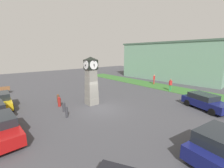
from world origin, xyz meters
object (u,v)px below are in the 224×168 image
Objects in this scene: bollard_end_row at (67,112)px; pedestrian_near_bench at (154,79)px; bollard_near_tower at (58,98)px; clock_tower at (91,81)px; car_far_lot at (205,101)px; bollard_far_row at (64,107)px; bench at (3,90)px; bollard_mid_row at (59,102)px; pedestrian_crossing_lot at (170,84)px; car_silver_hatch at (222,145)px; car_by_building at (1,128)px.

bollard_end_row is 0.59× the size of pedestrian_near_bench.
clock_tower is at bearing 40.55° from bollard_near_tower.
car_far_lot is at bearing 58.94° from bollard_end_row.
bollard_near_tower is 3.15m from bollard_far_row.
bollard_near_tower is 0.55× the size of bench.
bollard_mid_row is 1.68m from bollard_far_row.
bollard_far_row is 0.53× the size of pedestrian_crossing_lot.
clock_tower is at bearing -82.18° from pedestrian_near_bench.
bollard_mid_row is 16.88m from pedestrian_near_bench.
car_far_lot is at bearing 47.40° from bollard_mid_row.
bollard_near_tower is 9.44m from bench.
bollard_near_tower is 0.21× the size of car_silver_hatch.
pedestrian_crossing_lot is at bearing -27.56° from pedestrian_near_bench.
bollard_near_tower is at bearing -139.45° from clock_tower.
car_far_lot is (9.75, 10.60, 0.25)m from bollard_mid_row.
bollard_far_row is 0.21× the size of car_silver_hatch.
bollard_near_tower is 0.20× the size of car_far_lot.
car_far_lot is 7.11m from pedestrian_crossing_lot.
bollard_end_row is at bearing 14.99° from bench.
bollard_near_tower is 7.41m from car_by_building.
pedestrian_crossing_lot reaches higher than car_silver_hatch.
clock_tower is at bearing 92.91° from bollard_far_row.
bollard_near_tower is 0.99× the size of bollard_far_row.
bollard_far_row is 12.06m from bench.
bollard_mid_row is at bearing -16.29° from bollard_near_tower.
bollard_near_tower is 0.52× the size of pedestrian_crossing_lot.
bollard_far_row is (1.67, -0.19, -0.04)m from bollard_mid_row.
bollard_far_row is 1.41m from bollard_end_row.
car_by_building is 22.27m from pedestrian_near_bench.
car_silver_hatch is (12.98, 3.40, 0.31)m from bollard_mid_row.
bollard_near_tower is at bearing 163.71° from bollard_mid_row.
bollard_near_tower is 16.50m from pedestrian_near_bench.
car_far_lot is 2.63× the size of pedestrian_crossing_lot.
car_silver_hatch reaches higher than bollard_near_tower.
clock_tower is 11.60m from car_silver_hatch.
bollard_mid_row is 13.42m from car_silver_hatch.
clock_tower reaches higher than car_by_building.
bollard_mid_row is at bearing -104.92° from pedestrian_crossing_lot.
bollard_near_tower is at bearing 132.66° from car_by_building.
bollard_far_row is at bearing 166.28° from bollard_end_row.
car_by_building is 19.66m from pedestrian_crossing_lot.
car_far_lot reaches higher than bollard_mid_row.
pedestrian_near_bench is (-4.00, 21.90, 0.21)m from car_by_building.
bench is at bearing 175.44° from car_by_building.
pedestrian_near_bench reaches higher than bollard_mid_row.
bollard_mid_row is at bearing -88.64° from pedestrian_near_bench.
bollard_end_row is (4.47, -0.94, 0.05)m from bollard_near_tower.
car_far_lot is at bearing 53.19° from bollard_far_row.
bollard_end_row reaches higher than bench.
bench is 22.85m from pedestrian_near_bench.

